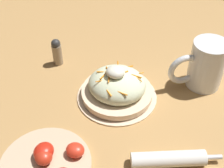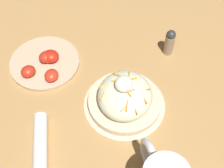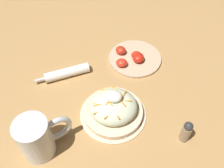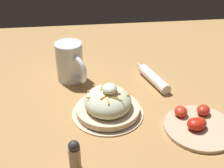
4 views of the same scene
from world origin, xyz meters
name	(u,v)px [view 1 (image 1 of 4)]	position (x,y,z in m)	size (l,w,h in m)	color
ground_plane	(123,119)	(0.00, 0.00, 0.00)	(1.43, 1.43, 0.00)	#B2844C
salad_plate	(117,88)	(-0.03, 0.07, 0.03)	(0.21, 0.21, 0.10)	beige
beer_mug	(204,67)	(0.18, 0.18, 0.06)	(0.15, 0.11, 0.14)	white
napkin_roll	(169,159)	(0.12, -0.10, 0.02)	(0.19, 0.08, 0.03)	white
tomato_plate	(48,163)	(-0.12, -0.17, 0.01)	(0.20, 0.20, 0.04)	#D1B28E
salt_shaker	(57,52)	(-0.24, 0.17, 0.04)	(0.03, 0.03, 0.08)	gray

